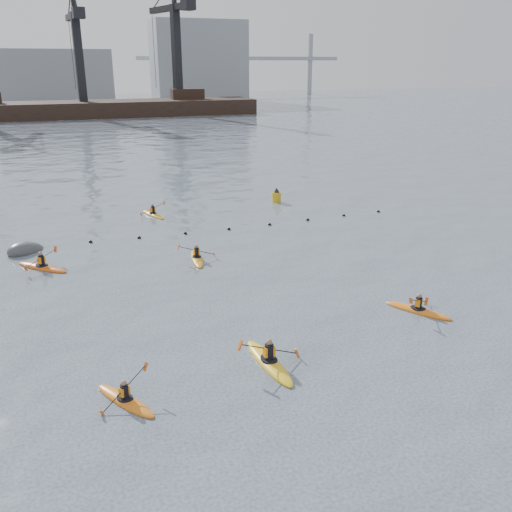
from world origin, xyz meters
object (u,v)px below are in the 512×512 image
object	(u,v)px
kayaker_3	(197,258)
kayaker_1	(269,361)
kayaker_4	(418,310)
mooring_buoy	(26,252)
kayaker_2	(42,267)
kayaker_0	(125,400)
nav_buoy	(276,197)
kayaker_5	(153,214)

from	to	relation	value
kayaker_3	kayaker_1	bearing A→B (deg)	-83.87
kayaker_4	mooring_buoy	size ratio (longest dim) A/B	1.24
kayaker_2	kayaker_0	bearing A→B (deg)	-124.55
kayaker_1	nav_buoy	xyz separation A→B (m)	(9.73, 23.20, 0.29)
kayaker_3	kayaker_4	xyz separation A→B (m)	(7.72, -10.19, -0.00)
kayaker_3	kayaker_4	distance (m)	12.79
kayaker_5	kayaker_1	bearing A→B (deg)	-107.41
kayaker_3	kayaker_5	xyz separation A→B (m)	(-0.69, 10.44, -0.00)
mooring_buoy	kayaker_0	bearing A→B (deg)	-78.37
kayaker_4	nav_buoy	size ratio (longest dim) A/B	2.26
kayaker_0	kayaker_1	world-z (taller)	kayaker_1
kayaker_1	kayaker_5	distance (m)	22.53
nav_buoy	mooring_buoy	bearing A→B (deg)	-161.48
kayaker_1	kayaker_4	bearing A→B (deg)	8.97
kayaker_4	kayaker_5	world-z (taller)	kayaker_4
kayaker_2	mooring_buoy	xyz separation A→B (m)	(-0.93, 3.33, -0.11)
kayaker_3	kayaker_0	bearing A→B (deg)	-106.57
kayaker_4	kayaker_5	distance (m)	22.28
kayaker_0	mooring_buoy	size ratio (longest dim) A/B	1.17
kayaker_0	kayaker_4	size ratio (longest dim) A/B	0.94
kayaker_3	kayaker_5	world-z (taller)	kayaker_3
kayaker_3	kayaker_4	world-z (taller)	kayaker_4
kayaker_0	nav_buoy	distance (m)	28.21
kayaker_2	kayaker_5	xyz separation A→B (m)	(7.65, 8.92, -0.01)
kayaker_1	kayaker_2	bearing A→B (deg)	116.34
kayaker_1	kayaker_5	world-z (taller)	kayaker_1
kayaker_0	mooring_buoy	world-z (taller)	kayaker_0
kayaker_0	kayaker_5	bearing A→B (deg)	47.55
nav_buoy	kayaker_0	bearing A→B (deg)	-122.39
kayaker_5	kayaker_2	bearing A→B (deg)	-149.07
kayaker_1	mooring_buoy	bearing A→B (deg)	113.65
kayaker_2	mooring_buoy	bearing A→B (deg)	60.38
kayaker_1	kayaker_3	world-z (taller)	kayaker_1
kayaker_2	kayaker_5	bearing A→B (deg)	4.16
kayaker_0	kayaker_1	xyz separation A→B (m)	(5.38, 0.61, 0.02)
kayaker_2	kayaker_5	size ratio (longest dim) A/B	0.95
kayaker_4	kayaker_1	bearing A→B (deg)	-18.87
kayaker_1	kayaker_4	size ratio (longest dim) A/B	1.24
kayaker_0	kayaker_2	bearing A→B (deg)	70.35
nav_buoy	kayaker_4	bearing A→B (deg)	-94.63
mooring_buoy	nav_buoy	distance (m)	19.75
kayaker_3	mooring_buoy	world-z (taller)	kayaker_3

